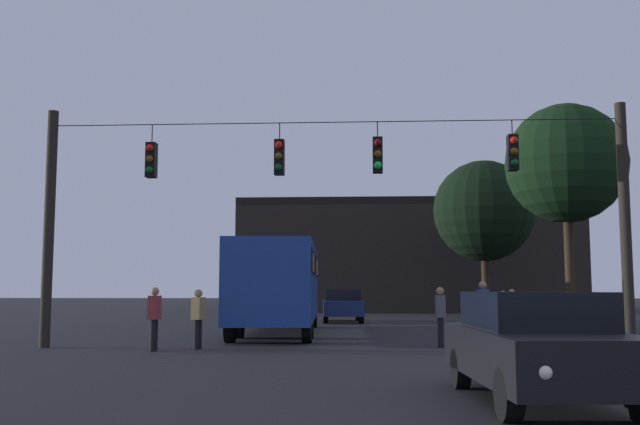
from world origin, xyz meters
TOP-DOWN VIEW (x-y plane):
  - ground_plane at (0.00, 24.50)m, footprint 168.00×168.00m
  - overhead_signal_span at (-0.01, 14.22)m, footprint 15.52×0.44m
  - city_bus at (-2.06, 20.38)m, footprint 2.97×11.09m
  - car_near_right at (3.22, 5.65)m, footprint 2.06×4.42m
  - car_far_left at (-0.06, 29.12)m, footprint 2.04×4.42m
  - pedestrian_crossing_left at (2.91, 14.87)m, footprint 0.24×0.36m
  - pedestrian_crossing_center at (-3.43, 13.92)m, footprint 0.32×0.41m
  - pedestrian_crossing_right at (4.38, 13.84)m, footprint 0.26×0.37m
  - pedestrian_near_bus at (-4.40, 13.30)m, footprint 0.26×0.37m
  - pedestrian_trailing at (4.37, 16.84)m, footprint 0.32×0.41m
  - pedestrian_far_side at (5.40, 17.72)m, footprint 0.31×0.40m
  - corner_building at (3.96, 48.23)m, footprint 22.54×14.00m
  - tree_left_silhouette at (9.30, 25.16)m, footprint 4.95×4.95m
  - tree_behind_building at (7.59, 34.95)m, footprint 5.56×5.56m

SIDE VIEW (x-z plane):
  - ground_plane at x=0.00m, z-range 0.00..0.00m
  - car_near_right at x=3.22m, z-range 0.04..1.56m
  - car_far_left at x=-0.06m, z-range 0.04..1.56m
  - pedestrian_crossing_right at x=4.38m, z-range 0.09..1.59m
  - pedestrian_crossing_center at x=-3.43m, z-range 0.09..1.63m
  - pedestrian_far_side at x=5.40m, z-range 0.09..1.63m
  - pedestrian_crossing_left at x=2.91m, z-range 0.10..1.70m
  - pedestrian_near_bus at x=-4.40m, z-range 0.10..1.70m
  - pedestrian_trailing at x=4.37m, z-range 0.13..1.90m
  - city_bus at x=-2.06m, z-range 0.37..3.37m
  - corner_building at x=3.96m, z-range 0.00..7.45m
  - overhead_signal_span at x=-0.01m, z-range 0.56..6.97m
  - tree_behind_building at x=7.59m, z-range 1.49..10.08m
  - tree_left_silhouette at x=9.30m, z-range 2.10..11.28m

